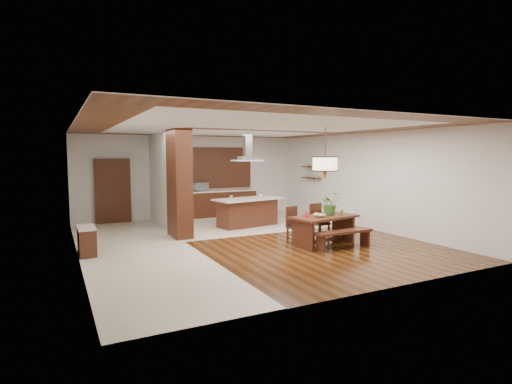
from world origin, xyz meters
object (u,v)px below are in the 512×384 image
hallway_console (87,241)px  foliage_plant (330,203)px  pendant_lantern (325,154)px  microwave (200,187)px  dining_chair_left (297,225)px  fruit_bowl (319,216)px  island_cup (261,196)px  dining_bench (344,240)px  kitchen_island (248,212)px  dining_chair_right (320,221)px  dining_table (324,223)px  range_hood (248,147)px

hallway_console → foliage_plant: foliage_plant is taller
pendant_lantern → microwave: 5.78m
dining_chair_left → foliage_plant: size_ratio=1.62×
fruit_bowl → island_cup: (0.04, 3.15, 0.19)m
dining_bench → microwave: microwave is taller
dining_bench → island_cup: (-0.32, 3.63, 0.72)m
dining_chair_left → kitchen_island: size_ratio=0.40×
hallway_console → foliage_plant: (5.61, -1.39, 0.68)m
foliage_plant → kitchen_island: (-0.86, 3.02, -0.54)m
dining_chair_right → foliage_plant: (-0.04, -0.48, 0.53)m
dining_table → dining_chair_right: size_ratio=2.00×
dining_chair_right → pendant_lantern: (-0.31, -0.60, 1.78)m
dining_chair_right → kitchen_island: size_ratio=0.41×
foliage_plant → range_hood: (-0.86, 3.03, 1.47)m
dining_chair_right → fruit_bowl: dining_chair_right is taller
dining_bench → foliage_plant: bearing=79.0°
hallway_console → dining_chair_left: dining_chair_left is taller
foliage_plant → kitchen_island: 3.19m
dining_chair_right → foliage_plant: bearing=-100.6°
dining_table → microwave: 5.70m
dining_table → range_hood: size_ratio=2.06×
fruit_bowl → range_hood: 3.71m
range_hood → kitchen_island: bearing=-90.0°
dining_bench → dining_chair_right: 1.24m
hallway_console → island_cup: size_ratio=6.39×
dining_bench → island_cup: 3.72m
dining_table → dining_chair_right: (0.31, 0.60, -0.06)m
foliage_plant → pendant_lantern: bearing=-156.8°
fruit_bowl → kitchen_island: (-0.35, 3.26, -0.29)m
hallway_console → range_hood: 5.47m
dining_table → island_cup: bearing=93.7°
hallway_console → pendant_lantern: pendant_lantern is taller
dining_chair_right → foliage_plant: foliage_plant is taller
pendant_lantern → hallway_console: bearing=164.3°
hallway_console → dining_chair_left: size_ratio=0.96×
dining_table → range_hood: (-0.59, 3.14, 1.94)m
hallway_console → kitchen_island: bearing=19.0°
dining_bench → dining_chair_left: bearing=122.4°
dining_table → microwave: bearing=103.6°
dining_chair_left → foliage_plant: foliage_plant is taller
hallway_console → dining_bench: hallway_console is taller
foliage_plant → fruit_bowl: (-0.50, -0.24, -0.25)m
dining_bench → island_cup: bearing=95.1°
dining_bench → microwave: 6.35m
dining_chair_left → hallway_console: bearing=151.8°
dining_table → kitchen_island: bearing=100.7°
dining_chair_right → island_cup: 2.53m
dining_chair_right → dining_chair_left: bearing=-173.5°
microwave → hallway_console: bearing=-151.9°
pendant_lantern → microwave: pendant_lantern is taller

